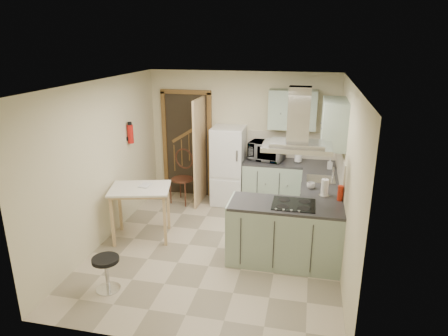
% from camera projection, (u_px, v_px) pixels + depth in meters
% --- Properties ---
extents(floor, '(4.20, 4.20, 0.00)m').
position_uv_depth(floor, '(217.00, 248.00, 6.14)').
color(floor, '#BBAC91').
rests_on(floor, ground).
extents(ceiling, '(4.20, 4.20, 0.00)m').
position_uv_depth(ceiling, '(216.00, 83.00, 5.36)').
color(ceiling, silver).
rests_on(ceiling, back_wall).
extents(back_wall, '(3.60, 0.00, 3.60)m').
position_uv_depth(back_wall, '(242.00, 137.00, 7.70)').
color(back_wall, beige).
rests_on(back_wall, floor).
extents(left_wall, '(0.00, 4.20, 4.20)m').
position_uv_depth(left_wall, '(103.00, 163.00, 6.12)').
color(left_wall, beige).
rests_on(left_wall, floor).
extents(right_wall, '(0.00, 4.20, 4.20)m').
position_uv_depth(right_wall, '(346.00, 180.00, 5.39)').
color(right_wall, beige).
rests_on(right_wall, floor).
extents(doorway, '(1.10, 0.12, 2.10)m').
position_uv_depth(doorway, '(187.00, 144.00, 7.96)').
color(doorway, brown).
rests_on(doorway, floor).
extents(fridge, '(0.60, 0.60, 1.50)m').
position_uv_depth(fridge, '(228.00, 166.00, 7.62)').
color(fridge, white).
rests_on(fridge, floor).
extents(counter_back, '(1.08, 0.60, 0.90)m').
position_uv_depth(counter_back, '(273.00, 184.00, 7.54)').
color(counter_back, '#9EB2A0').
rests_on(counter_back, floor).
extents(counter_right, '(0.60, 1.95, 0.90)m').
position_uv_depth(counter_right, '(319.00, 201.00, 6.74)').
color(counter_right, '#9EB2A0').
rests_on(counter_right, floor).
extents(splashback, '(1.68, 0.02, 0.50)m').
position_uv_depth(splashback, '(292.00, 145.00, 7.53)').
color(splashback, beige).
rests_on(splashback, counter_back).
extents(wall_cabinet_back, '(0.85, 0.35, 0.70)m').
position_uv_depth(wall_cabinet_back, '(293.00, 110.00, 7.16)').
color(wall_cabinet_back, '#9EB2A0').
rests_on(wall_cabinet_back, back_wall).
extents(wall_cabinet_right, '(0.35, 0.90, 0.70)m').
position_uv_depth(wall_cabinet_right, '(334.00, 123.00, 6.02)').
color(wall_cabinet_right, '#9EB2A0').
rests_on(wall_cabinet_right, right_wall).
extents(peninsula, '(1.55, 0.65, 0.90)m').
position_uv_depth(peninsula, '(285.00, 233.00, 5.62)').
color(peninsula, '#9EB2A0').
rests_on(peninsula, floor).
extents(hob, '(0.58, 0.50, 0.01)m').
position_uv_depth(hob, '(294.00, 204.00, 5.46)').
color(hob, black).
rests_on(hob, peninsula).
extents(extractor_hood, '(0.90, 0.55, 0.10)m').
position_uv_depth(extractor_hood, '(297.00, 147.00, 5.21)').
color(extractor_hood, silver).
rests_on(extractor_hood, ceiling).
extents(sink, '(0.45, 0.40, 0.01)m').
position_uv_depth(sink, '(321.00, 179.00, 6.44)').
color(sink, silver).
rests_on(sink, counter_right).
extents(fire_extinguisher, '(0.10, 0.10, 0.32)m').
position_uv_depth(fire_extinguisher, '(130.00, 134.00, 6.86)').
color(fire_extinguisher, '#B2140F').
rests_on(fire_extinguisher, left_wall).
extents(drop_leaf_table, '(1.06, 0.90, 0.86)m').
position_uv_depth(drop_leaf_table, '(142.00, 213.00, 6.34)').
color(drop_leaf_table, tan).
rests_on(drop_leaf_table, floor).
extents(bentwood_chair, '(0.52, 0.52, 0.95)m').
position_uv_depth(bentwood_chair, '(182.00, 179.00, 7.71)').
color(bentwood_chair, '#463017').
rests_on(bentwood_chair, floor).
extents(stool, '(0.41, 0.41, 0.46)m').
position_uv_depth(stool, '(107.00, 274.00, 5.06)').
color(stool, black).
rests_on(stool, floor).
extents(microwave, '(0.70, 0.54, 0.34)m').
position_uv_depth(microwave, '(267.00, 151.00, 7.42)').
color(microwave, black).
rests_on(microwave, counter_back).
extents(kettle, '(0.18, 0.18, 0.20)m').
position_uv_depth(kettle, '(298.00, 157.00, 7.29)').
color(kettle, white).
rests_on(kettle, counter_back).
extents(cereal_box, '(0.14, 0.20, 0.28)m').
position_uv_depth(cereal_box, '(281.00, 152.00, 7.48)').
color(cereal_box, orange).
rests_on(cereal_box, counter_back).
extents(soap_bottle, '(0.09, 0.09, 0.18)m').
position_uv_depth(soap_bottle, '(330.00, 164.00, 6.93)').
color(soap_bottle, silver).
rests_on(soap_bottle, counter_right).
extents(paper_towel, '(0.13, 0.13, 0.26)m').
position_uv_depth(paper_towel, '(325.00, 187.00, 5.73)').
color(paper_towel, white).
rests_on(paper_towel, counter_right).
extents(cup, '(0.13, 0.13, 0.10)m').
position_uv_depth(cup, '(311.00, 185.00, 6.04)').
color(cup, white).
rests_on(cup, counter_right).
extents(red_bottle, '(0.09, 0.09, 0.22)m').
position_uv_depth(red_bottle, '(340.00, 193.00, 5.58)').
color(red_bottle, red).
rests_on(red_bottle, peninsula).
extents(book, '(0.17, 0.22, 0.10)m').
position_uv_depth(book, '(140.00, 183.00, 6.29)').
color(book, '#AA3853').
rests_on(book, drop_leaf_table).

